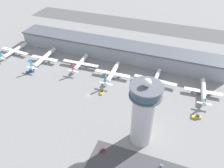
# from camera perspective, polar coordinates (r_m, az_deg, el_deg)

# --- Properties ---
(ground_plane) EXTENTS (1000.00, 1000.00, 0.00)m
(ground_plane) POSITION_cam_1_polar(r_m,az_deg,el_deg) (191.32, -6.06, -3.03)
(ground_plane) COLOR gray
(terminal_building) EXTENTS (223.05, 25.00, 17.28)m
(terminal_building) POSITION_cam_1_polar(r_m,az_deg,el_deg) (239.51, 0.99, 8.88)
(terminal_building) COLOR #9399A3
(terminal_building) RESTS_ON ground
(runway_strip) EXTENTS (334.58, 44.00, 0.01)m
(runway_strip) POSITION_cam_1_polar(r_m,az_deg,el_deg) (326.35, 6.78, 15.07)
(runway_strip) COLOR #515154
(runway_strip) RESTS_ON ground
(control_tower) EXTENTS (20.06, 20.06, 52.16)m
(control_tower) POSITION_cam_1_polar(r_m,az_deg,el_deg) (140.26, 8.21, -7.40)
(control_tower) COLOR #BCBCC1
(control_tower) RESTS_ON ground
(airplane_gate_alpha) EXTENTS (35.98, 38.45, 11.73)m
(airplane_gate_alpha) POSITION_cam_1_polar(r_m,az_deg,el_deg) (271.09, -24.19, 7.91)
(airplane_gate_alpha) COLOR white
(airplane_gate_alpha) RESTS_ON ground
(airplane_gate_bravo) EXTENTS (30.92, 42.62, 13.52)m
(airplane_gate_bravo) POSITION_cam_1_polar(r_m,az_deg,el_deg) (243.77, -17.40, 6.45)
(airplane_gate_bravo) COLOR white
(airplane_gate_bravo) RESTS_ON ground
(airplane_gate_charlie) EXTENTS (39.07, 33.60, 12.67)m
(airplane_gate_charlie) POSITION_cam_1_polar(r_m,az_deg,el_deg) (226.99, -8.32, 5.41)
(airplane_gate_charlie) COLOR white
(airplane_gate_charlie) RESTS_ON ground
(airplane_gate_delta) EXTENTS (35.08, 37.21, 13.71)m
(airplane_gate_delta) POSITION_cam_1_polar(r_m,az_deg,el_deg) (209.64, 0.07, 2.81)
(airplane_gate_delta) COLOR white
(airplane_gate_delta) RESTS_ON ground
(airplane_gate_echo) EXTENTS (40.17, 35.10, 12.47)m
(airplane_gate_echo) POSITION_cam_1_polar(r_m,az_deg,el_deg) (204.32, 11.17, 1.01)
(airplane_gate_echo) COLOR silver
(airplane_gate_echo) RESTS_ON ground
(airplane_gate_foxtrot) EXTENTS (32.17, 34.74, 12.98)m
(airplane_gate_foxtrot) POSITION_cam_1_polar(r_m,az_deg,el_deg) (204.03, 22.78, -1.81)
(airplane_gate_foxtrot) COLOR silver
(airplane_gate_foxtrot) RESTS_ON ground
(service_truck_catering) EXTENTS (7.45, 4.23, 2.94)m
(service_truck_catering) POSITION_cam_1_polar(r_m,az_deg,el_deg) (182.47, 21.23, -8.02)
(service_truck_catering) COLOR black
(service_truck_catering) RESTS_ON ground
(service_truck_fuel) EXTENTS (7.23, 7.03, 3.05)m
(service_truck_fuel) POSITION_cam_1_polar(r_m,az_deg,el_deg) (232.60, -20.64, 3.05)
(service_truck_fuel) COLOR black
(service_truck_fuel) RESTS_ON ground
(service_truck_baggage) EXTENTS (2.91, 6.98, 2.41)m
(service_truck_baggage) POSITION_cam_1_polar(r_m,az_deg,el_deg) (192.97, -2.60, -2.08)
(service_truck_baggage) COLOR black
(service_truck_baggage) RESTS_ON ground
(car_red_hatchback) EXTENTS (1.96, 4.38, 1.59)m
(car_red_hatchback) POSITION_cam_1_polar(r_m,az_deg,el_deg) (151.78, -2.47, -16.83)
(car_red_hatchback) COLOR black
(car_red_hatchback) RESTS_ON ground
(car_maroon_suv) EXTENTS (1.77, 4.29, 1.39)m
(car_maroon_suv) POSITION_cam_1_polar(r_m,az_deg,el_deg) (147.78, 12.72, -20.56)
(car_maroon_suv) COLOR black
(car_maroon_suv) RESTS_ON ground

